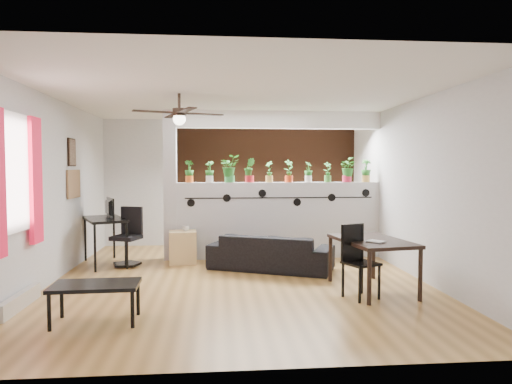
% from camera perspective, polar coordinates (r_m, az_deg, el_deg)
% --- Properties ---
extents(room_shell, '(6.30, 7.10, 2.90)m').
position_cam_1_polar(room_shell, '(6.53, -2.26, 0.36)').
color(room_shell, olive).
rests_on(room_shell, ground).
extents(partition_wall, '(3.60, 0.18, 1.35)m').
position_cam_1_polar(partition_wall, '(8.15, 2.89, -3.53)').
color(partition_wall, '#BCBCC1').
rests_on(partition_wall, ground).
extents(ceiling_header, '(3.60, 0.18, 0.30)m').
position_cam_1_polar(ceiling_header, '(8.14, 2.93, 8.98)').
color(ceiling_header, white).
rests_on(ceiling_header, room_shell).
extents(pier_column, '(0.22, 0.20, 2.60)m').
position_cam_1_polar(pier_column, '(8.07, -10.66, 0.81)').
color(pier_column, '#BCBCC1').
rests_on(pier_column, ground).
extents(brick_panel, '(3.90, 0.05, 2.60)m').
position_cam_1_polar(brick_panel, '(9.56, 1.70, 1.20)').
color(brick_panel, brown).
rests_on(brick_panel, ground).
extents(vine_decal, '(3.31, 0.01, 0.30)m').
position_cam_1_polar(vine_decal, '(8.02, 2.99, -0.73)').
color(vine_decal, black).
rests_on(vine_decal, partition_wall).
extents(window_assembly, '(0.09, 1.30, 1.55)m').
position_cam_1_polar(window_assembly, '(5.78, -27.89, 1.74)').
color(window_assembly, white).
rests_on(window_assembly, room_shell).
extents(baseboard_heater, '(0.08, 1.00, 0.18)m').
position_cam_1_polar(baseboard_heater, '(5.97, -27.40, -12.01)').
color(baseboard_heater, silver).
rests_on(baseboard_heater, ground).
extents(corkboard, '(0.03, 0.60, 0.45)m').
position_cam_1_polar(corkboard, '(7.81, -21.83, 0.95)').
color(corkboard, olive).
rests_on(corkboard, room_shell).
extents(framed_art, '(0.03, 0.34, 0.44)m').
position_cam_1_polar(framed_art, '(7.77, -22.03, 4.62)').
color(framed_art, '#8C7259').
rests_on(framed_art, room_shell).
extents(ceiling_fan, '(1.19, 1.19, 0.43)m').
position_cam_1_polar(ceiling_fan, '(6.28, -9.56, 9.48)').
color(ceiling_fan, black).
rests_on(ceiling_fan, room_shell).
extents(potted_plant_0, '(0.23, 0.20, 0.39)m').
position_cam_1_polar(potted_plant_0, '(8.03, -8.34, 2.65)').
color(potted_plant_0, '#D95A19').
rests_on(potted_plant_0, partition_wall).
extents(potted_plant_1, '(0.23, 0.22, 0.37)m').
position_cam_1_polar(potted_plant_1, '(8.02, -5.83, 2.62)').
color(potted_plant_1, white).
rests_on(potted_plant_1, partition_wall).
extents(potted_plant_2, '(0.29, 0.24, 0.48)m').
position_cam_1_polar(potted_plant_2, '(8.02, -3.32, 3.00)').
color(potted_plant_2, '#328A3F').
rests_on(potted_plant_2, partition_wall).
extents(potted_plant_3, '(0.23, 0.19, 0.43)m').
position_cam_1_polar(potted_plant_3, '(8.04, -0.82, 2.83)').
color(potted_plant_3, red).
rests_on(potted_plant_3, partition_wall).
extents(potted_plant_4, '(0.23, 0.24, 0.38)m').
position_cam_1_polar(potted_plant_4, '(8.07, 1.67, 2.66)').
color(potted_plant_4, gold).
rests_on(potted_plant_4, partition_wall).
extents(potted_plant_5, '(0.24, 0.22, 0.40)m').
position_cam_1_polar(potted_plant_5, '(8.12, 4.14, 2.74)').
color(potted_plant_5, red).
rests_on(potted_plant_5, partition_wall).
extents(potted_plant_6, '(0.21, 0.22, 0.36)m').
position_cam_1_polar(potted_plant_6, '(8.18, 6.57, 2.59)').
color(potted_plant_6, white).
rests_on(potted_plant_6, partition_wall).
extents(potted_plant_7, '(0.20, 0.17, 0.36)m').
position_cam_1_polar(potted_plant_7, '(8.26, 8.96, 2.57)').
color(potted_plant_7, '#3F822F').
rests_on(potted_plant_7, partition_wall).
extents(potted_plant_8, '(0.22, 0.26, 0.45)m').
position_cam_1_polar(potted_plant_8, '(8.35, 11.30, 2.86)').
color(potted_plant_8, '#C21F3D').
rests_on(potted_plant_8, partition_wall).
extents(potted_plant_9, '(0.22, 0.18, 0.41)m').
position_cam_1_polar(potted_plant_9, '(8.46, 13.59, 2.69)').
color(potted_plant_9, gold).
rests_on(potted_plant_9, partition_wall).
extents(sofa, '(1.96, 1.38, 0.54)m').
position_cam_1_polar(sofa, '(7.27, 1.85, -7.57)').
color(sofa, black).
rests_on(sofa, ground).
extents(cube_shelf, '(0.48, 0.43, 0.55)m').
position_cam_1_polar(cube_shelf, '(7.82, -9.14, -6.82)').
color(cube_shelf, tan).
rests_on(cube_shelf, ground).
extents(cup, '(0.15, 0.15, 0.09)m').
position_cam_1_polar(cup, '(7.76, -8.79, -4.50)').
color(cup, gray).
rests_on(cup, cube_shelf).
extents(computer_desk, '(0.95, 1.21, 0.78)m').
position_cam_1_polar(computer_desk, '(7.95, -18.37, -3.63)').
color(computer_desk, black).
rests_on(computer_desk, ground).
extents(monitor, '(0.31, 0.17, 0.18)m').
position_cam_1_polar(monitor, '(8.08, -18.14, -2.36)').
color(monitor, black).
rests_on(monitor, computer_desk).
extents(office_chair, '(0.51, 0.52, 0.94)m').
position_cam_1_polar(office_chair, '(7.80, -15.69, -5.85)').
color(office_chair, black).
rests_on(office_chair, ground).
extents(dining_table, '(0.93, 1.34, 0.68)m').
position_cam_1_polar(dining_table, '(6.17, 14.30, -6.39)').
color(dining_table, black).
rests_on(dining_table, ground).
extents(book, '(0.25, 0.26, 0.02)m').
position_cam_1_polar(book, '(5.84, 14.35, -6.10)').
color(book, gray).
rests_on(book, dining_table).
extents(folding_chair, '(0.48, 0.48, 0.90)m').
position_cam_1_polar(folding_chair, '(5.84, 12.46, -7.60)').
color(folding_chair, black).
rests_on(folding_chair, ground).
extents(coffee_table, '(0.89, 0.52, 0.41)m').
position_cam_1_polar(coffee_table, '(5.09, -19.42, -11.22)').
color(coffee_table, black).
rests_on(coffee_table, ground).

